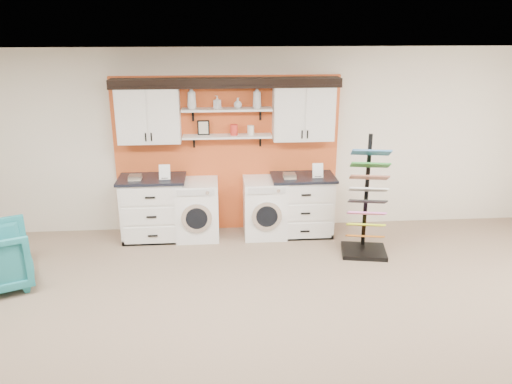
{
  "coord_description": "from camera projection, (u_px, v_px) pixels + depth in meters",
  "views": [
    {
      "loc": [
        -0.14,
        -3.48,
        3.15
      ],
      "look_at": [
        0.31,
        2.3,
        1.16
      ],
      "focal_mm": 35.0,
      "sensor_mm": 36.0,
      "label": 1
    }
  ],
  "objects": [
    {
      "name": "ceiling",
      "position": [
        237.0,
        75.0,
        3.41
      ],
      "size": [
        10.0,
        10.0,
        0.0
      ],
      "primitive_type": "plane",
      "rotation": [
        3.14,
        0.0,
        0.0
      ],
      "color": "white",
      "rests_on": "wall_back"
    },
    {
      "name": "wall_back",
      "position": [
        227.0,
        142.0,
        7.63
      ],
      "size": [
        10.0,
        0.0,
        10.0
      ],
      "primitive_type": "plane",
      "rotation": [
        1.57,
        0.0,
        0.0
      ],
      "color": "silver",
      "rests_on": "floor"
    },
    {
      "name": "accent_panel",
      "position": [
        227.0,
        155.0,
        7.67
      ],
      "size": [
        3.4,
        0.07,
        2.4
      ],
      "primitive_type": "cube",
      "color": "#D15423",
      "rests_on": "wall_back"
    },
    {
      "name": "upper_cabinet_left",
      "position": [
        149.0,
        114.0,
        7.2
      ],
      "size": [
        0.9,
        0.35,
        0.84
      ],
      "color": "white",
      "rests_on": "wall_back"
    },
    {
      "name": "upper_cabinet_right",
      "position": [
        303.0,
        112.0,
        7.37
      ],
      "size": [
        0.9,
        0.35,
        0.84
      ],
      "color": "white",
      "rests_on": "wall_back"
    },
    {
      "name": "shelf_lower",
      "position": [
        227.0,
        136.0,
        7.4
      ],
      "size": [
        1.32,
        0.28,
        0.03
      ],
      "primitive_type": "cube",
      "color": "white",
      "rests_on": "wall_back"
    },
    {
      "name": "shelf_upper",
      "position": [
        227.0,
        109.0,
        7.27
      ],
      "size": [
        1.32,
        0.28,
        0.03
      ],
      "primitive_type": "cube",
      "color": "white",
      "rests_on": "wall_back"
    },
    {
      "name": "crown_molding",
      "position": [
        226.0,
        82.0,
        7.16
      ],
      "size": [
        3.3,
        0.41,
        0.13
      ],
      "color": "black",
      "rests_on": "wall_back"
    },
    {
      "name": "picture_frame",
      "position": [
        203.0,
        128.0,
        7.38
      ],
      "size": [
        0.18,
        0.02,
        0.22
      ],
      "color": "black",
      "rests_on": "shelf_lower"
    },
    {
      "name": "canister_red",
      "position": [
        234.0,
        130.0,
        7.38
      ],
      "size": [
        0.11,
        0.11,
        0.16
      ],
      "primitive_type": "cylinder",
      "color": "red",
      "rests_on": "shelf_lower"
    },
    {
      "name": "canister_cream",
      "position": [
        251.0,
        130.0,
        7.4
      ],
      "size": [
        0.1,
        0.1,
        0.14
      ],
      "primitive_type": "cylinder",
      "color": "silver",
      "rests_on": "shelf_lower"
    },
    {
      "name": "base_cabinet_left",
      "position": [
        154.0,
        208.0,
        7.51
      ],
      "size": [
        0.99,
        0.66,
        0.97
      ],
      "color": "white",
      "rests_on": "floor"
    },
    {
      "name": "base_cabinet_right",
      "position": [
        302.0,
        205.0,
        7.68
      ],
      "size": [
        0.96,
        0.66,
        0.94
      ],
      "color": "white",
      "rests_on": "floor"
    },
    {
      "name": "washer",
      "position": [
        197.0,
        209.0,
        7.57
      ],
      "size": [
        0.64,
        0.71,
        0.89
      ],
      "color": "white",
      "rests_on": "floor"
    },
    {
      "name": "dryer",
      "position": [
        265.0,
        207.0,
        7.64
      ],
      "size": [
        0.64,
        0.71,
        0.89
      ],
      "color": "white",
      "rests_on": "floor"
    },
    {
      "name": "sample_rack",
      "position": [
        366.0,
        218.0,
        6.99
      ],
      "size": [
        0.7,
        0.62,
        1.7
      ],
      "rotation": [
        0.0,
        0.0,
        -0.18
      ],
      "color": "black",
      "rests_on": "floor"
    },
    {
      "name": "soap_bottle_a",
      "position": [
        192.0,
        97.0,
        7.18
      ],
      "size": [
        0.17,
        0.17,
        0.33
      ],
      "primitive_type": "imported",
      "rotation": [
        0.0,
        0.0,
        -1.14
      ],
      "color": "silver",
      "rests_on": "shelf_upper"
    },
    {
      "name": "soap_bottle_b",
      "position": [
        217.0,
        102.0,
        7.23
      ],
      "size": [
        0.12,
        0.12,
        0.19
      ],
      "primitive_type": "imported",
      "rotation": [
        0.0,
        0.0,
        4.14
      ],
      "color": "silver",
      "rests_on": "shelf_upper"
    },
    {
      "name": "soap_bottle_c",
      "position": [
        238.0,
        103.0,
        7.26
      ],
      "size": [
        0.14,
        0.14,
        0.15
      ],
      "primitive_type": "imported",
      "rotation": [
        0.0,
        0.0,
        1.4
      ],
      "color": "silver",
      "rests_on": "shelf_upper"
    },
    {
      "name": "soap_bottle_d",
      "position": [
        257.0,
        97.0,
        7.25
      ],
      "size": [
        0.16,
        0.16,
        0.33
      ],
      "primitive_type": "imported",
      "rotation": [
        0.0,
        0.0,
        1.19
      ],
      "color": "silver",
      "rests_on": "shelf_upper"
    }
  ]
}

